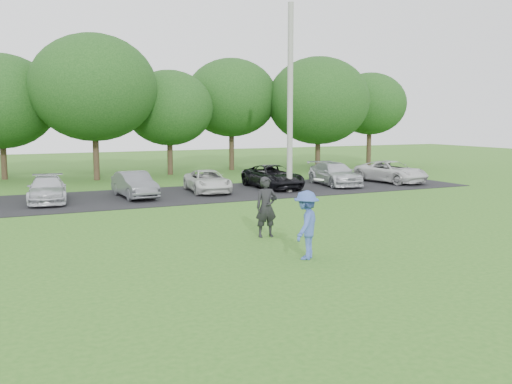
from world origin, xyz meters
The scene contains 7 objects.
ground centered at (0.00, 0.00, 0.00)m, with size 100.00×100.00×0.00m, color #2E631C.
parking_lot centered at (0.00, 13.00, 0.01)m, with size 32.00×6.50×0.03m, color black.
utility_pole centered at (5.74, 11.65, 4.63)m, with size 0.28×0.28×9.27m, color #969591.
frisbee_player centered at (-0.42, -0.47, 0.92)m, with size 1.32×1.31×2.16m.
camera_bystander centered at (-0.12, 2.49, 0.95)m, with size 0.74×0.53×1.90m.
parked_cars centered at (1.14, 13.09, 0.62)m, with size 28.84×5.08×1.24m.
tree_row centered at (1.51, 22.76, 4.91)m, with size 42.39×9.85×8.64m.
Camera 1 is at (-7.99, -13.29, 3.73)m, focal length 40.00 mm.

